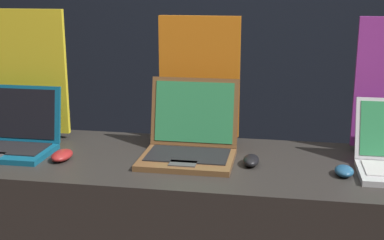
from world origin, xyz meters
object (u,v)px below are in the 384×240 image
object	(u,v)px
promo_stand_front	(24,77)
mouse_back	(344,171)
mouse_front	(62,155)
laptop_middle	(190,140)
laptop_front	(5,136)
mouse_middle	(251,160)
promo_stand_middle	(199,82)

from	to	relation	value
promo_stand_front	mouse_back	distance (m)	1.31
mouse_front	promo_stand_front	distance (m)	0.44
laptop_middle	mouse_back	bearing A→B (deg)	-10.89
laptop_front	mouse_front	world-z (taller)	laptop_front
mouse_middle	promo_stand_middle	distance (m)	0.42
promo_stand_middle	promo_stand_front	bearing A→B (deg)	-174.84
promo_stand_front	promo_stand_middle	xyz separation A→B (m)	(0.71, 0.06, -0.01)
laptop_front	promo_stand_middle	bearing A→B (deg)	19.66
promo_stand_middle	mouse_middle	bearing A→B (deg)	-49.07
laptop_middle	mouse_middle	xyz separation A→B (m)	(0.23, -0.05, -0.05)
laptop_front	promo_stand_front	world-z (taller)	promo_stand_front
laptop_front	mouse_middle	size ratio (longest dim) A/B	3.83
laptop_middle	mouse_back	size ratio (longest dim) A/B	3.64
laptop_front	mouse_front	bearing A→B (deg)	-15.20
mouse_middle	mouse_back	size ratio (longest dim) A/B	1.11
laptop_front	mouse_back	xyz separation A→B (m)	(1.26, -0.06, -0.04)
mouse_front	mouse_back	size ratio (longest dim) A/B	1.25
mouse_back	laptop_middle	bearing A→B (deg)	169.11
mouse_front	mouse_back	bearing A→B (deg)	0.61
promo_stand_front	mouse_middle	xyz separation A→B (m)	(0.94, -0.20, -0.24)
laptop_middle	promo_stand_middle	bearing A→B (deg)	90.00
mouse_back	promo_stand_middle	bearing A→B (deg)	149.94
laptop_front	promo_stand_front	size ratio (longest dim) A/B	0.74
laptop_front	laptop_middle	world-z (taller)	laptop_middle
laptop_front	mouse_back	bearing A→B (deg)	-2.73
promo_stand_front	mouse_middle	world-z (taller)	promo_stand_front
laptop_front	laptop_middle	xyz separation A→B (m)	(0.71, 0.04, 0.01)
promo_stand_front	mouse_back	bearing A→B (deg)	-11.26
promo_stand_middle	laptop_front	bearing A→B (deg)	-160.34
laptop_front	promo_stand_middle	distance (m)	0.78
laptop_middle	promo_stand_middle	distance (m)	0.28
laptop_middle	mouse_middle	bearing A→B (deg)	-13.43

